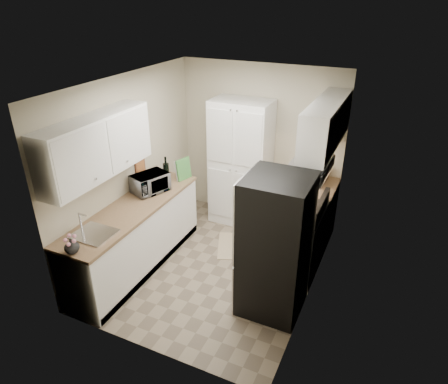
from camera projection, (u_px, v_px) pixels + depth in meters
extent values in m
plane|color=#7A6B56|center=(216.00, 266.00, 5.54)|extent=(3.20, 3.20, 0.00)
cube|color=beige|center=(260.00, 145.00, 6.28)|extent=(2.60, 0.04, 2.50)
cube|color=beige|center=(140.00, 253.00, 3.68)|extent=(2.60, 0.04, 2.50)
cube|color=beige|center=(130.00, 167.00, 5.47)|extent=(0.04, 3.20, 2.50)
cube|color=beige|center=(319.00, 206.00, 4.49)|extent=(0.04, 3.20, 2.50)
cube|color=silver|center=(214.00, 83.00, 4.42)|extent=(2.60, 3.20, 0.04)
cube|color=white|center=(97.00, 147.00, 4.53)|extent=(0.33, 1.60, 0.70)
cube|color=white|center=(326.00, 129.00, 4.93)|extent=(0.33, 1.55, 0.58)
cube|color=#99999E|center=(310.00, 168.00, 4.77)|extent=(0.45, 0.76, 0.13)
cube|color=#B7B7BC|center=(94.00, 234.00, 4.56)|extent=(0.45, 0.40, 0.02)
cube|color=brown|center=(140.00, 167.00, 5.65)|extent=(0.02, 0.22, 0.22)
cube|color=white|center=(241.00, 164.00, 6.23)|extent=(0.90, 0.55, 2.00)
cube|color=white|center=(136.00, 238.00, 5.37)|extent=(0.60, 2.30, 0.88)
cube|color=#846647|center=(132.00, 208.00, 5.16)|extent=(0.63, 2.33, 0.04)
cube|color=white|center=(310.00, 214.00, 5.94)|extent=(0.60, 0.80, 0.88)
cube|color=#846647|center=(314.00, 187.00, 5.73)|extent=(0.63, 0.83, 0.04)
cube|color=#B7B7BC|center=(294.00, 241.00, 5.29)|extent=(0.64, 0.76, 0.90)
cube|color=black|center=(297.00, 210.00, 5.08)|extent=(0.66, 0.78, 0.03)
cube|color=black|center=(321.00, 208.00, 4.93)|extent=(0.06, 0.76, 0.22)
cube|color=#D39488|center=(265.00, 233.00, 5.27)|extent=(0.01, 0.16, 0.42)
cube|color=beige|center=(271.00, 224.00, 5.47)|extent=(0.01, 0.16, 0.42)
cube|color=#B7B7BC|center=(275.00, 246.00, 4.48)|extent=(0.70, 0.72, 1.70)
imported|color=#ACACB1|center=(150.00, 183.00, 5.48)|extent=(0.47, 0.56, 0.26)
cylinder|color=black|center=(166.00, 170.00, 5.78)|extent=(0.09, 0.09, 0.34)
imported|color=silver|center=(72.00, 246.00, 4.22)|extent=(0.19, 0.19, 0.17)
cube|color=#3E8139|center=(184.00, 169.00, 5.85)|extent=(0.09, 0.25, 0.32)
cube|color=#A8A7AC|center=(314.00, 174.00, 5.78)|extent=(0.35, 0.44, 0.25)
cube|color=tan|center=(233.00, 246.00, 5.97)|extent=(0.67, 0.82, 0.01)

